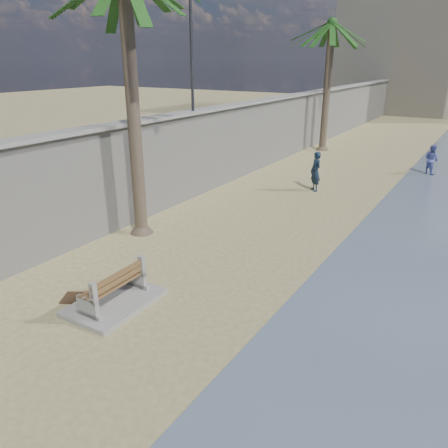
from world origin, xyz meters
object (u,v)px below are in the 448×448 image
at_px(person_b, 432,158).
at_px(bench_far, 114,290).
at_px(palm_back, 332,25).
at_px(person_a, 316,169).

bearing_deg(person_b, bench_far, 111.04).
bearing_deg(person_b, palm_back, 10.46).
height_order(palm_back, person_b, palm_back).
xyz_separation_m(palm_back, person_a, (2.99, -9.27, -6.49)).
distance_m(palm_back, person_b, 10.14).
bearing_deg(bench_far, person_a, 87.38).
bearing_deg(person_a, person_b, 99.78).
relative_size(palm_back, person_b, 5.05).
xyz_separation_m(bench_far, palm_back, (-2.45, 21.18, 7.10)).
relative_size(bench_far, palm_back, 0.26).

